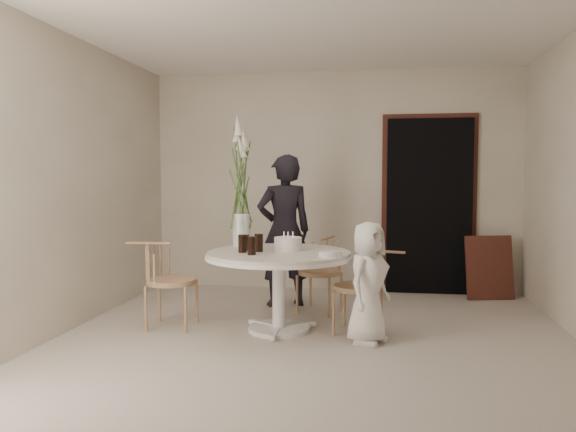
# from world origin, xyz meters

# --- Properties ---
(ground) EXTENTS (4.50, 4.50, 0.00)m
(ground) POSITION_xyz_m (0.00, 0.00, 0.00)
(ground) COLOR beige
(ground) RESTS_ON ground
(room_shell) EXTENTS (4.50, 4.50, 4.50)m
(room_shell) POSITION_xyz_m (0.00, 0.00, 1.62)
(room_shell) COLOR white
(room_shell) RESTS_ON ground
(doorway) EXTENTS (1.00, 0.10, 2.10)m
(doorway) POSITION_xyz_m (1.15, 2.19, 1.05)
(doorway) COLOR black
(doorway) RESTS_ON ground
(door_trim) EXTENTS (1.12, 0.03, 2.22)m
(door_trim) POSITION_xyz_m (1.15, 2.23, 1.11)
(door_trim) COLOR #55271D
(door_trim) RESTS_ON ground
(table) EXTENTS (1.33, 1.33, 0.73)m
(table) POSITION_xyz_m (-0.35, 0.25, 0.62)
(table) COLOR white
(table) RESTS_ON ground
(picture_frame) EXTENTS (0.57, 0.29, 0.73)m
(picture_frame) POSITION_xyz_m (1.82, 1.95, 0.36)
(picture_frame) COLOR #55271D
(picture_frame) RESTS_ON ground
(chair_far) EXTENTS (0.51, 0.53, 0.77)m
(chair_far) POSITION_xyz_m (-0.02, 1.14, 0.50)
(chair_far) COLOR tan
(chair_far) RESTS_ON ground
(chair_right) EXTENTS (0.51, 0.48, 0.77)m
(chair_right) POSITION_xyz_m (0.47, 0.27, 0.50)
(chair_right) COLOR tan
(chair_right) RESTS_ON ground
(chair_left) EXTENTS (0.50, 0.46, 0.81)m
(chair_left) POSITION_xyz_m (-1.47, 0.22, 0.52)
(chair_left) COLOR tan
(chair_left) RESTS_ON ground
(girl) EXTENTS (0.71, 0.60, 1.64)m
(girl) POSITION_xyz_m (-0.46, 1.26, 0.82)
(girl) COLOR black
(girl) RESTS_ON ground
(boy) EXTENTS (0.52, 0.60, 1.03)m
(boy) POSITION_xyz_m (0.46, 0.01, 0.52)
(boy) COLOR white
(boy) RESTS_ON ground
(birthday_cake) EXTENTS (0.25, 0.25, 0.17)m
(birthday_cake) POSITION_xyz_m (-0.28, 0.35, 0.79)
(birthday_cake) COLOR white
(birthday_cake) RESTS_ON table
(cola_tumbler_a) EXTENTS (0.09, 0.09, 0.16)m
(cola_tumbler_a) POSITION_xyz_m (-0.66, 0.15, 0.81)
(cola_tumbler_a) COLOR black
(cola_tumbler_a) RESTS_ON table
(cola_tumbler_b) EXTENTS (0.10, 0.10, 0.16)m
(cola_tumbler_b) POSITION_xyz_m (-0.55, 0.01, 0.81)
(cola_tumbler_b) COLOR black
(cola_tumbler_b) RESTS_ON table
(cola_tumbler_c) EXTENTS (0.09, 0.09, 0.15)m
(cola_tumbler_c) POSITION_xyz_m (-0.67, 0.28, 0.80)
(cola_tumbler_c) COLOR black
(cola_tumbler_c) RESTS_ON table
(cola_tumbler_d) EXTENTS (0.08, 0.08, 0.16)m
(cola_tumbler_d) POSITION_xyz_m (-0.53, 0.21, 0.81)
(cola_tumbler_d) COLOR black
(cola_tumbler_d) RESTS_ON table
(plate_stack) EXTENTS (0.24, 0.24, 0.05)m
(plate_stack) POSITION_xyz_m (0.13, -0.01, 0.75)
(plate_stack) COLOR white
(plate_stack) RESTS_ON table
(flower_vase) EXTENTS (0.17, 0.17, 1.27)m
(flower_vase) POSITION_xyz_m (-0.78, 0.59, 1.30)
(flower_vase) COLOR silver
(flower_vase) RESTS_ON table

